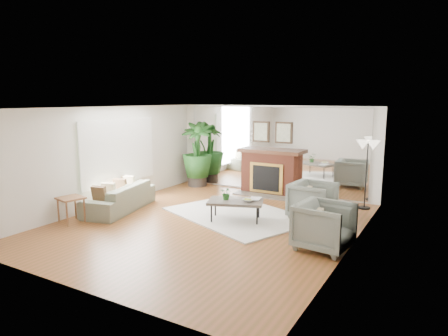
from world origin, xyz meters
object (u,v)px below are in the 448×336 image
Objects in this scene: sofa at (120,197)px; side_table at (71,201)px; armchair_back at (313,201)px; coffee_table at (236,202)px; armchair_front at (324,226)px; floor_lamp at (368,151)px; potted_ficus at (197,152)px; fireplace at (269,171)px.

sofa reaches higher than side_table.
side_table is (-4.49, -2.92, 0.06)m from armchair_back.
coffee_table is 2.94m from sofa.
armchair_back is at bearing 29.51° from armchair_front.
floor_lamp reaches higher than sofa.
floor_lamp is at bearing 108.05° from sofa.
coffee_table is at bearing 88.90° from sofa.
armchair_back is 1.88m from armchair_front.
potted_ficus reaches higher than armchair_back.
fireplace is at bearing 51.09° from armchair_back.
side_table is 0.30× the size of potted_ficus.
coffee_table is at bearing -81.33° from fireplace.
side_table is 6.98m from floor_lamp.
potted_ficus is (-4.95, 3.31, 0.63)m from armchair_front.
fireplace is 0.95× the size of sofa.
side_table reaches higher than coffee_table.
sofa is 1.08× the size of potted_ficus.
coffee_table is at bearing 31.34° from side_table.
armchair_front is 1.59× the size of side_table.
sofa is at bearing -167.95° from coffee_table.
side_table is at bearing 108.61° from armchair_front.
armchair_front is 5.99m from potted_ficus.
coffee_table is (0.43, -2.80, -0.22)m from fireplace.
floor_lamp is (0.86, 1.46, 1.03)m from armchair_back.
coffee_table is 0.63× the size of sofa.
floor_lamp is at bearing 39.29° from side_table.
fireplace is 5.37m from side_table.
side_table is (-5.25, -1.20, 0.05)m from armchair_front.
floor_lamp is at bearing -1.49° from potted_ficus.
coffee_table is 3.88m from potted_ficus.
potted_ficus is (0.10, 3.25, 0.75)m from sofa.
side_table is at bearing -148.66° from coffee_table.
armchair_front is (2.17, -0.67, -0.01)m from coffee_table.
coffee_table is at bearing 78.52° from armchair_front.
coffee_table is 2.29× the size of side_table.
armchair_front is 0.47× the size of potted_ficus.
armchair_front is at bearing -17.22° from coffee_table.
sofa is at bearing -125.70° from fireplace.
floor_lamp reaches higher than side_table.
coffee_table is 0.80× the size of floor_lamp.
floor_lamp reaches higher than coffee_table.
armchair_back is (4.29, 1.66, 0.11)m from sofa.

